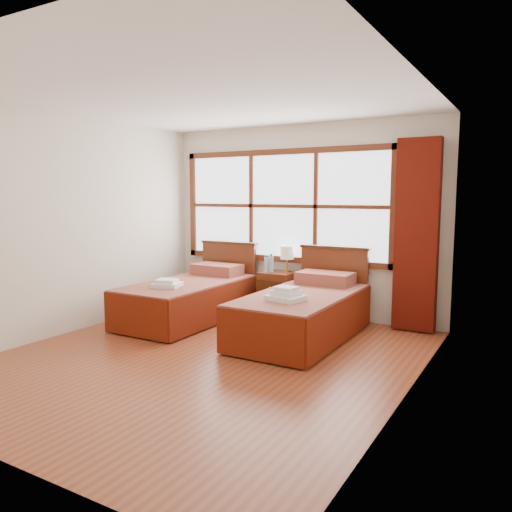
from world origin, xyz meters
The scene contains 15 objects.
floor centered at (0.00, 0.00, 0.00)m, with size 4.50×4.50×0.00m, color brown.
ceiling centered at (0.00, 0.00, 2.60)m, with size 4.50×4.50×0.00m, color white.
wall_back centered at (0.00, 2.25, 1.30)m, with size 4.00×4.00×0.00m, color silver.
wall_left centered at (-2.00, 0.00, 1.30)m, with size 4.50×4.50×0.00m, color silver.
wall_right centered at (2.00, 0.00, 1.30)m, with size 4.50×4.50×0.00m, color silver.
window centered at (-0.25, 2.21, 1.50)m, with size 3.16×0.06×1.56m.
curtain centered at (1.60, 2.11, 1.17)m, with size 0.50×0.16×2.30m, color #581208.
bed_left centered at (-1.10, 1.20, 0.30)m, with size 1.00×2.02×0.97m.
bed_right centered at (0.55, 1.20, 0.30)m, with size 1.02×2.04×0.99m.
nightstand centered at (-0.21, 1.99, 0.30)m, with size 0.45×0.45×0.60m.
towels_left centered at (-1.10, 0.73, 0.56)m, with size 0.39×0.37×0.10m.
towels_right centered at (0.56, 0.72, 0.59)m, with size 0.40×0.37×0.15m.
lamp centered at (-0.12, 2.10, 0.86)m, with size 0.18×0.18×0.36m.
bottle_near centered at (-0.34, 1.91, 0.71)m, with size 0.06×0.06×0.23m.
bottle_far centered at (-0.29, 1.95, 0.72)m, with size 0.07×0.07×0.25m.
Camera 1 is at (2.91, -4.00, 1.65)m, focal length 35.00 mm.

